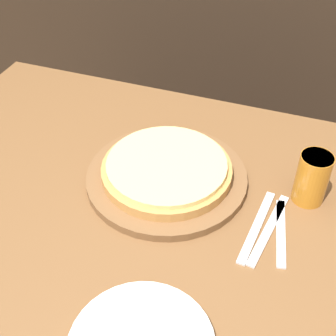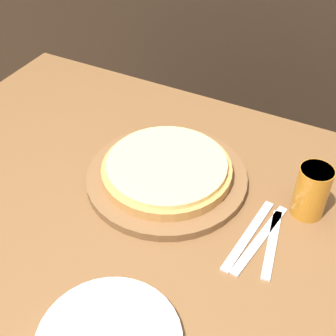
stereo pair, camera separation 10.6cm
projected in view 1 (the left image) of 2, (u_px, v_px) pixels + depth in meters
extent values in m
cube|color=brown|center=(154.00, 306.00, 1.26)|extent=(1.30, 0.94, 0.75)
cylinder|color=brown|center=(168.00, 178.00, 1.08)|extent=(0.37, 0.37, 0.02)
cylinder|color=#B77F42|center=(168.00, 171.00, 1.06)|extent=(0.30, 0.30, 0.02)
cylinder|color=#E0C175|center=(168.00, 165.00, 1.05)|extent=(0.27, 0.27, 0.01)
cylinder|color=#B7701E|center=(312.00, 178.00, 1.00)|extent=(0.07, 0.07, 0.12)
cylinder|color=white|center=(317.00, 159.00, 0.97)|extent=(0.07, 0.07, 0.01)
cube|color=silver|center=(257.00, 226.00, 0.98)|extent=(0.04, 0.22, 0.00)
cube|color=silver|center=(269.00, 229.00, 0.97)|extent=(0.05, 0.22, 0.00)
cube|color=silver|center=(281.00, 232.00, 0.96)|extent=(0.05, 0.18, 0.00)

